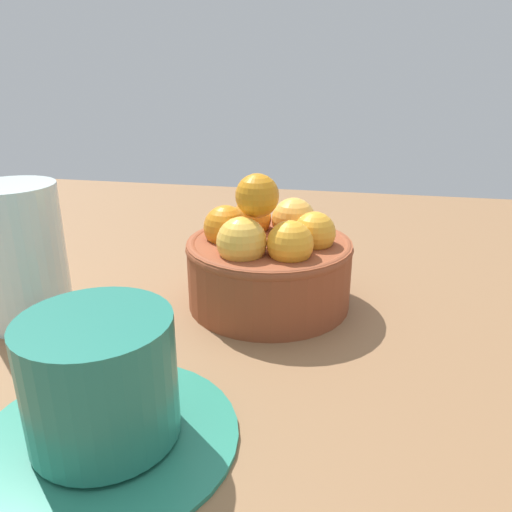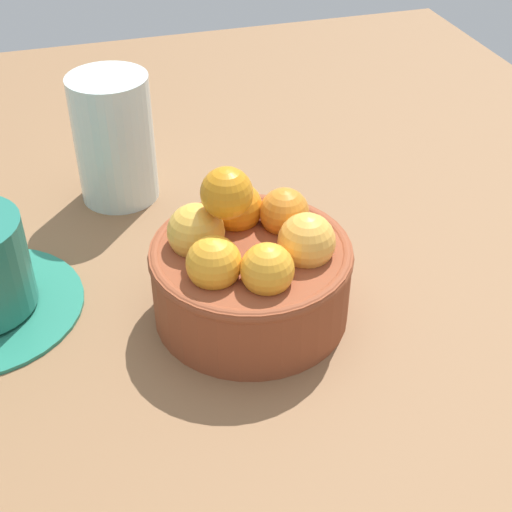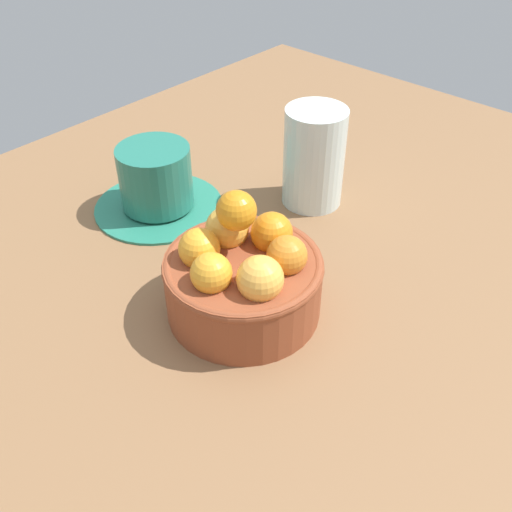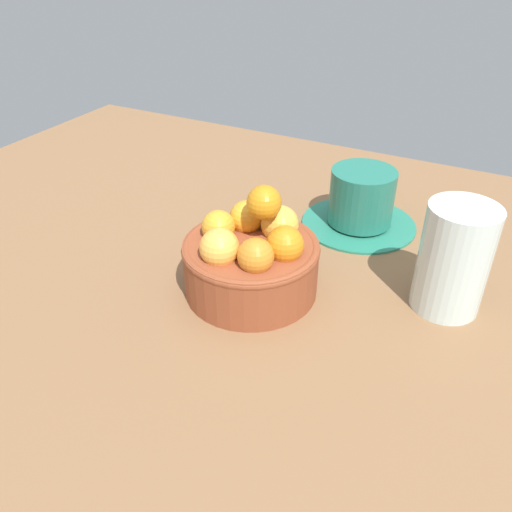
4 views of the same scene
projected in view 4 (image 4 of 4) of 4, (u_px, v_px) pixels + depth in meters
ground_plane at (251, 305)px, 57.71cm from camera, size 115.38×88.25×4.47cm
terracotta_bowl at (251, 258)px, 54.25cm from camera, size 14.29×14.29×11.84cm
coffee_cup at (361, 202)px, 66.48cm from camera, size 14.71×14.71×7.59cm
water_glass at (454, 259)px, 51.17cm from camera, size 6.91×6.91×11.37cm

